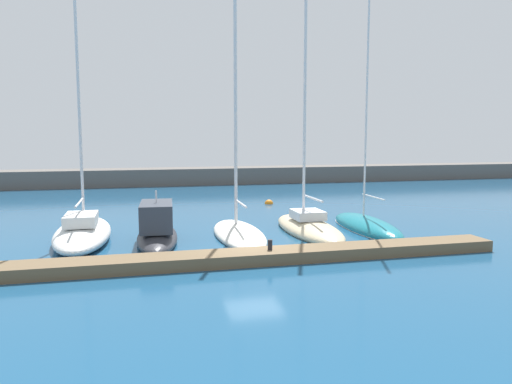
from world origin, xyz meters
TOP-DOWN VIEW (x-y plane):
  - ground_plane at (0.00, 0.00)m, footprint 120.00×120.00m
  - dock_pier at (0.00, -1.28)m, footprint 21.67×1.57m
  - breakwater_seawall at (0.00, 32.69)m, footprint 108.00×3.81m
  - sailboat_white_nearest at (-7.76, 4.89)m, footprint 2.72×8.47m
  - motorboat_charcoal_second at (-4.10, 3.72)m, footprint 2.43×6.90m
  - sailboat_ivory_third at (0.16, 4.09)m, footprint 2.65×7.76m
  - sailboat_sand_fourth at (4.17, 4.31)m, footprint 2.57×8.14m
  - sailboat_teal_fifth at (7.65, 4.24)m, footprint 2.53×7.78m
  - mooring_buoy_orange at (5.02, 15.62)m, footprint 0.67×0.67m
  - dock_bollard at (0.38, -1.28)m, footprint 0.20×0.20m

SIDE VIEW (x-z plane):
  - ground_plane at x=0.00m, z-range 0.00..0.00m
  - mooring_buoy_orange at x=5.02m, z-range -0.34..0.34m
  - sailboat_teal_fifth at x=7.65m, z-range -8.18..8.58m
  - dock_pier at x=0.00m, z-range 0.00..0.50m
  - sailboat_ivory_third at x=0.16m, z-range -7.35..8.00m
  - sailboat_sand_fourth at x=4.17m, z-range -7.87..8.61m
  - sailboat_white_nearest at x=-7.76m, z-range -6.57..7.55m
  - motorboat_charcoal_second at x=-4.10m, z-range -0.83..2.09m
  - dock_bollard at x=0.38m, z-range 0.50..0.94m
  - breakwater_seawall at x=0.00m, z-range 0.00..1.80m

